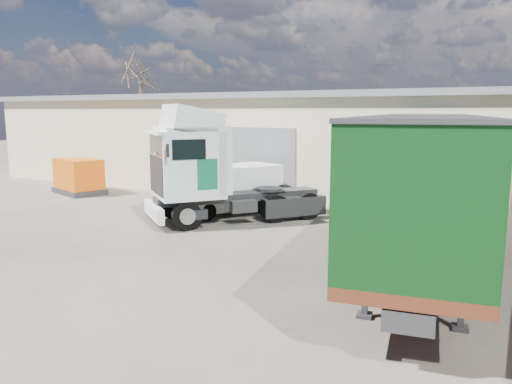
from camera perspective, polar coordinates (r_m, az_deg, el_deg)
The scene contains 7 objects.
ground at distance 15.45m, azimuth -10.92°, elevation -7.43°, with size 120.00×120.00×0.00m, color #2C2A24.
warehouse at distance 31.51m, azimuth -1.03°, elevation 6.10°, with size 30.60×12.60×5.42m.
bare_tree at distance 41.87m, azimuth -13.10°, elevation 13.85°, with size 4.00×4.00×9.60m.
tractor_unit at distance 19.86m, azimuth -5.36°, elevation 2.16°, with size 6.30×6.92×4.65m.
box_trailer at distance 14.66m, azimuth 18.41°, elevation 1.78°, with size 4.72×13.12×4.27m.
panel_van at distance 21.79m, azimuth -3.68°, elevation 0.35°, with size 3.64×5.25×1.99m.
orange_skip at distance 28.43m, azimuth -19.60°, elevation 1.48°, with size 3.42×2.71×1.86m.
Camera 1 is at (9.47, -11.40, 4.39)m, focal length 35.00 mm.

